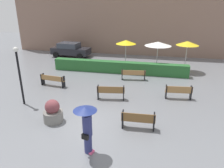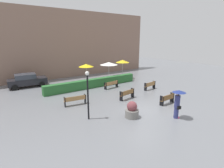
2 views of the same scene
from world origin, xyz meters
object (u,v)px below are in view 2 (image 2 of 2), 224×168
at_px(bench_far_left, 75,100).
at_px(pedestrian_with_umbrella, 178,101).
at_px(bench_far_right, 150,85).
at_px(bench_mid_center, 127,94).
at_px(bench_back_row, 111,84).
at_px(bench_near_right, 167,99).
at_px(planter_pot, 132,111).
at_px(lamp_post, 88,90).
at_px(patio_umbrella_yellow, 86,65).
at_px(patio_umbrella_yellow_far, 122,61).
at_px(patio_umbrella_white, 109,64).
at_px(parked_car, 27,80).

relative_size(bench_far_left, pedestrian_with_umbrella, 0.91).
distance_m(bench_far_right, bench_mid_center, 4.27).
xyz_separation_m(bench_back_row, bench_near_right, (1.07, -6.97, 0.02)).
relative_size(planter_pot, lamp_post, 0.35).
distance_m(bench_far_left, patio_umbrella_yellow, 7.96).
relative_size(bench_mid_center, patio_umbrella_yellow_far, 0.66).
relative_size(bench_back_row, bench_near_right, 1.17).
bearing_deg(patio_umbrella_yellow_far, bench_back_row, -142.12).
bearing_deg(planter_pot, bench_back_row, 65.75).
bearing_deg(bench_back_row, patio_umbrella_yellow_far, 37.88).
height_order(patio_umbrella_yellow, patio_umbrella_white, patio_umbrella_white).
xyz_separation_m(bench_mid_center, lamp_post, (-5.01, -1.71, 1.62)).
height_order(planter_pot, patio_umbrella_white, patio_umbrella_white).
bearing_deg(bench_far_left, bench_near_right, -33.37).
bearing_deg(patio_umbrella_yellow, patio_umbrella_white, -15.13).
xyz_separation_m(pedestrian_with_umbrella, parked_car, (-7.06, 15.38, -0.52)).
distance_m(bench_far_left, patio_umbrella_yellow_far, 11.54).
bearing_deg(bench_far_right, bench_back_row, 137.28).
distance_m(bench_far_left, patio_umbrella_white, 9.41).
bearing_deg(bench_near_right, lamp_post, 169.40).
bearing_deg(bench_far_right, pedestrian_with_umbrella, -122.56).
height_order(bench_far_right, patio_umbrella_yellow_far, patio_umbrella_yellow_far).
xyz_separation_m(patio_umbrella_white, parked_car, (-9.52, 3.17, -1.57)).
xyz_separation_m(patio_umbrella_yellow, patio_umbrella_yellow_far, (5.39, -0.59, 0.20)).
bearing_deg(pedestrian_with_umbrella, patio_umbrella_white, 78.63).
height_order(bench_far_left, lamp_post, lamp_post).
xyz_separation_m(planter_pot, lamp_post, (-2.71, 1.54, 1.63)).
relative_size(bench_far_left, bench_near_right, 1.18).
relative_size(bench_far_right, patio_umbrella_yellow_far, 0.63).
relative_size(bench_mid_center, lamp_post, 0.51).
height_order(bench_far_left, bench_near_right, bench_near_right).
xyz_separation_m(pedestrian_with_umbrella, lamp_post, (-5.21, 3.51, 0.82)).
relative_size(pedestrian_with_umbrella, patio_umbrella_white, 0.83).
height_order(bench_mid_center, patio_umbrella_white, patio_umbrella_white).
bearing_deg(bench_far_right, bench_near_right, -118.14).
distance_m(bench_mid_center, patio_umbrella_yellow_far, 9.04).
bearing_deg(parked_car, pedestrian_with_umbrella, -65.34).
relative_size(bench_near_right, pedestrian_with_umbrella, 0.77).
relative_size(bench_mid_center, planter_pot, 1.44).
distance_m(lamp_post, patio_umbrella_yellow_far, 13.48).
relative_size(patio_umbrella_white, parked_car, 0.60).
relative_size(patio_umbrella_white, patio_umbrella_yellow_far, 0.96).
relative_size(bench_back_row, patio_umbrella_white, 0.75).
bearing_deg(planter_pot, parked_car, 108.80).
distance_m(bench_back_row, pedestrian_with_umbrella, 9.24).
distance_m(patio_umbrella_white, parked_car, 10.15).
distance_m(bench_back_row, bench_far_left, 6.16).
xyz_separation_m(lamp_post, patio_umbrella_yellow_far, (10.12, 8.90, 0.33)).
bearing_deg(planter_pot, patio_umbrella_yellow_far, 54.63).
xyz_separation_m(lamp_post, patio_umbrella_yellow, (4.73, 9.49, 0.13)).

